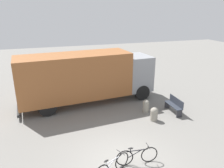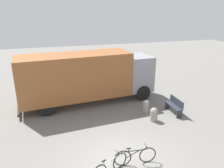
% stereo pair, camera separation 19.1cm
% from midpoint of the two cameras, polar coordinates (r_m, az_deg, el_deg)
% --- Properties ---
extents(ground_plane, '(60.00, 60.00, 0.00)m').
position_cam_midpoint_polar(ground_plane, '(9.54, 2.74, -19.58)').
color(ground_plane, slate).
extents(delivery_truck, '(8.93, 2.90, 3.32)m').
position_cam_midpoint_polar(delivery_truck, '(14.15, -6.27, 2.15)').
color(delivery_truck, '#99592D').
rests_on(delivery_truck, ground).
extents(park_bench, '(0.44, 1.45, 0.93)m').
position_cam_midpoint_polar(park_bench, '(13.64, 16.45, -5.32)').
color(park_bench, '#282D38').
rests_on(park_bench, ground).
extents(bicycle_near, '(1.61, 0.77, 0.80)m').
position_cam_midpoint_polar(bicycle_near, '(8.71, 0.07, -20.74)').
color(bicycle_near, black).
rests_on(bicycle_near, ground).
extents(bicycle_middle, '(1.74, 0.44, 0.80)m').
position_cam_midpoint_polar(bicycle_middle, '(9.24, 6.70, -18.20)').
color(bicycle_middle, black).
rests_on(bicycle_middle, ground).
extents(bollard_near_bench, '(0.43, 0.43, 0.78)m').
position_cam_midpoint_polar(bollard_near_bench, '(12.48, 11.33, -7.68)').
color(bollard_near_bench, gray).
rests_on(bollard_near_bench, ground).
extents(bollard_far_bench, '(0.39, 0.39, 0.80)m').
position_cam_midpoint_polar(bollard_far_bench, '(13.35, 9.27, -5.64)').
color(bollard_far_bench, gray).
rests_on(bollard_far_bench, ground).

